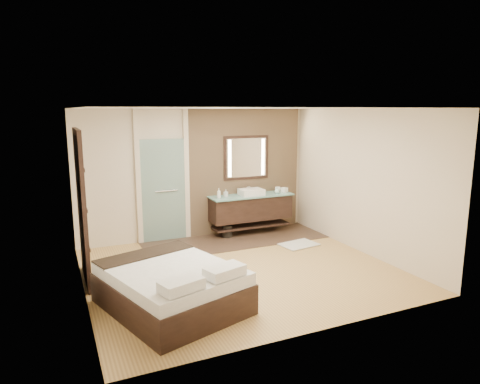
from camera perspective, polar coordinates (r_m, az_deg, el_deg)
name	(u,v)px	position (r m, az deg, el deg)	size (l,w,h in m)	color
floor	(241,270)	(7.38, 0.14, -10.35)	(5.00, 5.00, 0.00)	#A77D46
tile_strip	(236,240)	(8.99, -0.58, -6.37)	(3.80, 1.30, 0.01)	#3B2D20
stone_wall	(245,171)	(9.44, 0.71, 2.83)	(2.60, 0.08, 2.70)	tan
vanity	(251,208)	(9.32, 1.45, -2.09)	(1.85, 0.55, 0.88)	black
mirror_unit	(246,158)	(9.35, 0.85, 4.61)	(1.06, 0.04, 0.96)	black
frosted_door	(163,186)	(8.86, -10.20, 0.77)	(1.10, 0.12, 2.70)	#AAD7CF
shoji_partition	(82,206)	(7.03, -20.32, -1.80)	(0.06, 1.20, 2.40)	black
bed	(172,287)	(6.04, -9.09, -12.37)	(1.99, 2.24, 0.72)	black
bath_mat	(299,244)	(8.72, 7.87, -6.94)	(0.72, 0.50, 0.02)	silver
waste_bin	(227,231)	(9.14, -1.69, -5.24)	(0.22, 0.22, 0.27)	black
tissue_box	(284,190)	(9.61, 5.93, 0.29)	(0.12, 0.12, 0.10)	white
soap_bottle_a	(219,193)	(8.89, -2.84, -0.16)	(0.08, 0.08, 0.21)	white
soap_bottle_b	(226,193)	(9.06, -1.90, -0.13)	(0.07, 0.07, 0.15)	#B2B2B2
soap_bottle_c	(277,190)	(9.40, 4.96, 0.21)	(0.11, 0.11, 0.15)	silver
cup	(278,189)	(9.68, 5.06, 0.38)	(0.13, 0.13, 0.10)	white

